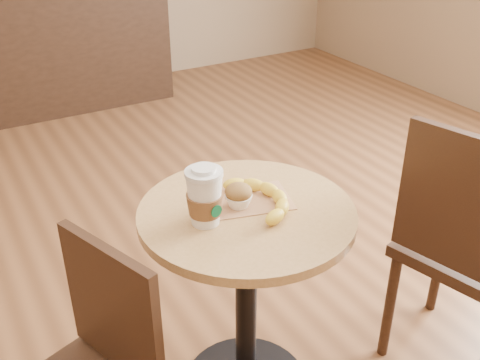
{
  "coord_description": "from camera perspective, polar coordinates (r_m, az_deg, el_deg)",
  "views": [
    {
      "loc": [
        -0.61,
        -1.18,
        1.62
      ],
      "look_at": [
        0.11,
        0.07,
        0.83
      ],
      "focal_mm": 42.0,
      "sensor_mm": 36.0,
      "label": 1
    }
  ],
  "objects": [
    {
      "name": "muffin",
      "position": [
        1.65,
        -0.15,
        -1.58
      ],
      "size": [
        0.08,
        0.08,
        0.07
      ],
      "color": "white",
      "rests_on": "kraft_bag"
    },
    {
      "name": "cafe_table",
      "position": [
        1.79,
        0.65,
        -9.47
      ],
      "size": [
        0.65,
        0.65,
        0.75
      ],
      "color": "black",
      "rests_on": "ground"
    },
    {
      "name": "kraft_bag",
      "position": [
        1.7,
        1.03,
        -1.99
      ],
      "size": [
        0.28,
        0.24,
        0.0
      ],
      "primitive_type": "cube",
      "rotation": [
        0.0,
        0.0,
        -0.26
      ],
      "color": "#AC7A53",
      "rests_on": "cafe_table"
    },
    {
      "name": "coffee_cup",
      "position": [
        1.56,
        -3.6,
        -1.88
      ],
      "size": [
        0.11,
        0.11,
        0.18
      ],
      "rotation": [
        0.0,
        0.0,
        0.19
      ],
      "color": "white",
      "rests_on": "cafe_table"
    },
    {
      "name": "banana",
      "position": [
        1.68,
        2.46,
        -1.71
      ],
      "size": [
        0.17,
        0.3,
        0.04
      ],
      "primitive_type": null,
      "rotation": [
        0.0,
        0.0,
        -0.06
      ],
      "color": "gold",
      "rests_on": "kraft_bag"
    },
    {
      "name": "service_counter",
      "position": [
        4.54,
        -21.9,
        12.76
      ],
      "size": [
        2.3,
        0.65,
        1.04
      ],
      "color": "black",
      "rests_on": "ground"
    },
    {
      "name": "chair_right",
      "position": [
        2.02,
        22.13,
        -6.26
      ],
      "size": [
        0.52,
        0.52,
        0.97
      ],
      "rotation": [
        0.0,
        0.0,
        1.82
      ],
      "color": "#321E11",
      "rests_on": "ground"
    }
  ]
}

